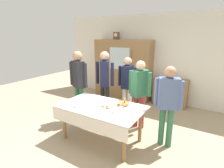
{
  "coord_description": "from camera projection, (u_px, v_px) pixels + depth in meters",
  "views": [
    {
      "loc": [
        1.85,
        -2.84,
        2.07
      ],
      "look_at": [
        0.0,
        0.2,
        1.09
      ],
      "focal_mm": 28.48,
      "sensor_mm": 36.0,
      "label": 1
    }
  ],
  "objects": [
    {
      "name": "bookshelf_low",
      "position": [
        170.0,
        92.0,
        5.33
      ],
      "size": [
        0.97,
        0.35,
        0.83
      ],
      "color": "olive",
      "rests_on": "ground"
    },
    {
      "name": "bread_basket",
      "position": [
        123.0,
        104.0,
        3.49
      ],
      "size": [
        0.24,
        0.24,
        0.16
      ],
      "color": "#9E7542",
      "rests_on": "dining_table"
    },
    {
      "name": "ground_plane",
      "position": [
        107.0,
        135.0,
        3.82
      ],
      "size": [
        12.0,
        12.0,
        0.0
      ],
      "primitive_type": "plane",
      "color": "tan",
      "rests_on": "ground"
    },
    {
      "name": "tea_cup_back_edge",
      "position": [
        92.0,
        106.0,
        3.37
      ],
      "size": [
        0.13,
        0.13,
        0.06
      ],
      "color": "white",
      "rests_on": "dining_table"
    },
    {
      "name": "person_behind_table_right",
      "position": [
        168.0,
        100.0,
        3.22
      ],
      "size": [
        0.52,
        0.32,
        1.55
      ],
      "color": "#33704C",
      "rests_on": "ground"
    },
    {
      "name": "book_stack",
      "position": [
        172.0,
        78.0,
        5.21
      ],
      "size": [
        0.16,
        0.22,
        0.06
      ],
      "color": "#B29333",
      "rests_on": "bookshelf_low"
    },
    {
      "name": "person_near_right_end",
      "position": [
        140.0,
        88.0,
        3.91
      ],
      "size": [
        0.52,
        0.41,
        1.55
      ],
      "color": "#933338",
      "rests_on": "ground"
    },
    {
      "name": "tea_cup_near_right",
      "position": [
        73.0,
        101.0,
        3.63
      ],
      "size": [
        0.13,
        0.13,
        0.06
      ],
      "color": "white",
      "rests_on": "dining_table"
    },
    {
      "name": "tea_cup_mid_right",
      "position": [
        76.0,
        106.0,
        3.39
      ],
      "size": [
        0.13,
        0.13,
        0.06
      ],
      "color": "white",
      "rests_on": "dining_table"
    },
    {
      "name": "person_by_cabinet",
      "position": [
        105.0,
        78.0,
        4.43
      ],
      "size": [
        0.52,
        0.41,
        1.69
      ],
      "color": "#232328",
      "rests_on": "ground"
    },
    {
      "name": "person_beside_shelf",
      "position": [
        127.0,
        81.0,
        4.54
      ],
      "size": [
        0.52,
        0.37,
        1.54
      ],
      "color": "silver",
      "rests_on": "ground"
    },
    {
      "name": "spoon_back_edge",
      "position": [
        95.0,
        113.0,
        3.15
      ],
      "size": [
        0.12,
        0.02,
        0.01
      ],
      "color": "silver",
      "rests_on": "dining_table"
    },
    {
      "name": "back_wall",
      "position": [
        152.0,
        59.0,
        5.64
      ],
      "size": [
        6.4,
        0.1,
        2.7
      ],
      "primitive_type": "cube",
      "color": "silver",
      "rests_on": "ground"
    },
    {
      "name": "person_behind_table_left",
      "position": [
        79.0,
        79.0,
        4.27
      ],
      "size": [
        0.52,
        0.34,
        1.72
      ],
      "color": "#33704C",
      "rests_on": "ground"
    },
    {
      "name": "dining_table",
      "position": [
        100.0,
        111.0,
        3.45
      ],
      "size": [
        1.64,
        0.98,
        0.74
      ],
      "color": "olive",
      "rests_on": "ground"
    },
    {
      "name": "tea_cup_far_right",
      "position": [
        121.0,
        108.0,
        3.27
      ],
      "size": [
        0.13,
        0.13,
        0.06
      ],
      "color": "white",
      "rests_on": "dining_table"
    },
    {
      "name": "mantel_clock",
      "position": [
        116.0,
        36.0,
        5.78
      ],
      "size": [
        0.18,
        0.11,
        0.24
      ],
      "color": "brown",
      "rests_on": "wall_cabinet"
    },
    {
      "name": "tea_cup_near_left",
      "position": [
        99.0,
        101.0,
        3.62
      ],
      "size": [
        0.13,
        0.13,
        0.06
      ],
      "color": "white",
      "rests_on": "dining_table"
    },
    {
      "name": "tea_cup_center",
      "position": [
        114.0,
        112.0,
        3.13
      ],
      "size": [
        0.13,
        0.13,
        0.06
      ],
      "color": "white",
      "rests_on": "dining_table"
    },
    {
      "name": "pastry_plate",
      "position": [
        105.0,
        108.0,
        3.33
      ],
      "size": [
        0.28,
        0.28,
        0.05
      ],
      "color": "white",
      "rests_on": "dining_table"
    },
    {
      "name": "spoon_mid_right",
      "position": [
        130.0,
        117.0,
        3.0
      ],
      "size": [
        0.12,
        0.02,
        0.01
      ],
      "color": "silver",
      "rests_on": "dining_table"
    },
    {
      "name": "wall_cabinet",
      "position": [
        122.0,
        69.0,
        5.95
      ],
      "size": [
        1.96,
        0.46,
        1.93
      ],
      "color": "olive",
      "rests_on": "ground"
    }
  ]
}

